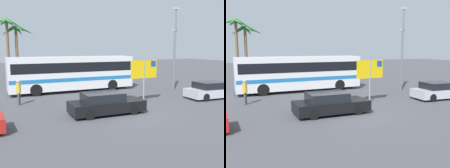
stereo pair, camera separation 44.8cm
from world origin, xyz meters
TOP-DOWN VIEW (x-y plane):
  - ground at (0.00, 0.00)m, footprint 120.00×120.00m
  - bus_front_coach at (-0.50, 9.34)m, footprint 11.26×2.43m
  - ferry_sign at (2.73, 2.29)m, footprint 2.20×0.16m
  - car_black at (-1.15, 0.52)m, footprint 4.52×1.99m
  - car_silver at (8.37, 1.34)m, footprint 4.30×2.17m
  - pedestrian_near_sign at (-5.62, 5.30)m, footprint 0.32×0.32m
  - lamp_post_left_side at (8.75, 6.47)m, footprint 0.56×0.20m
  - lamp_post_right_side at (8.02, 5.48)m, footprint 0.56×0.20m
  - palm_tree_seaside at (-5.39, 17.78)m, footprint 3.00×2.88m
  - palm_tree_inland at (-4.34, 18.62)m, footprint 3.93×4.07m

SIDE VIEW (x-z plane):
  - ground at x=0.00m, z-range 0.00..0.00m
  - car_silver at x=8.37m, z-range -0.03..1.30m
  - car_black at x=-1.15m, z-range -0.03..1.30m
  - pedestrian_near_sign at x=-5.62m, z-range 0.16..1.94m
  - bus_front_coach at x=-0.50m, z-range 0.20..3.37m
  - ferry_sign at x=2.73m, z-range 0.73..3.93m
  - lamp_post_left_side at x=8.75m, z-range 0.32..6.03m
  - lamp_post_right_side at x=8.02m, z-range 0.33..7.86m
  - palm_tree_inland at x=-4.34m, z-range 2.00..8.65m
  - palm_tree_seaside at x=-5.39m, z-range 2.18..9.44m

